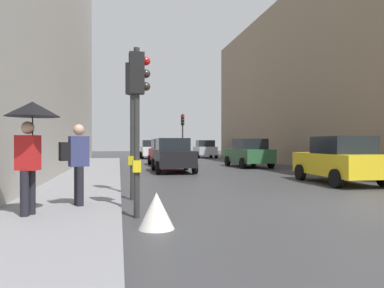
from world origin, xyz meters
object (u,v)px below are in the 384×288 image
car_green_estate (249,153)px  car_yellow_taxi (340,160)px  traffic_light_near_right (133,103)px  pedestrian_with_umbrella (31,126)px  traffic_light_near_left (138,101)px  car_silver_hatchback (205,149)px  pedestrian_with_grey_backpack (77,159)px  car_dark_suv (173,155)px  car_white_compact (151,149)px  warning_sign_triangle (156,211)px  car_red_sedan (165,152)px  traffic_light_far_median (183,128)px

car_green_estate → car_yellow_taxi: 9.66m
traffic_light_near_right → pedestrian_with_umbrella: traffic_light_near_right is taller
car_yellow_taxi → pedestrian_with_umbrella: pedestrian_with_umbrella is taller
traffic_light_near_left → pedestrian_with_umbrella: traffic_light_near_left is taller
traffic_light_near_left → car_silver_hatchback: bearing=74.5°
car_green_estate → pedestrian_with_grey_backpack: bearing=-122.5°
car_dark_suv → pedestrian_with_umbrella: pedestrian_with_umbrella is taller
car_white_compact → warning_sign_triangle: (-2.38, -29.79, -0.55)m
car_yellow_taxi → traffic_light_near_left: bearing=-146.8°
traffic_light_near_left → car_yellow_taxi: bearing=33.2°
car_red_sedan → car_dark_suv: same height
traffic_light_near_right → car_yellow_taxi: 8.35m
traffic_light_near_right → car_white_compact: size_ratio=0.89×
traffic_light_near_right → pedestrian_with_umbrella: 3.42m
car_silver_hatchback → warning_sign_triangle: car_silver_hatchback is taller
car_dark_suv → car_yellow_taxi: (5.35, -6.71, 0.00)m
car_red_sedan → warning_sign_triangle: (-2.37, -18.49, -0.55)m
car_white_compact → car_green_estate: bearing=-70.6°
traffic_light_far_median → car_yellow_taxi: size_ratio=0.92×
car_green_estate → pedestrian_with_grey_backpack: size_ratio=2.42×
pedestrian_with_umbrella → warning_sign_triangle: size_ratio=3.29×
car_white_compact → car_silver_hatchback: 5.55m
car_red_sedan → pedestrian_with_umbrella: 18.26m
traffic_light_far_median → car_dark_suv: (-2.46, -11.55, -1.83)m
car_dark_suv → pedestrian_with_umbrella: bearing=-110.1°
car_red_sedan → car_silver_hatchback: bearing=65.4°
car_white_compact → car_yellow_taxi: size_ratio=0.99×
pedestrian_with_umbrella → car_silver_hatchback: bearing=71.1°
car_white_compact → pedestrian_with_grey_backpack: (-3.94, -27.91, 0.29)m
car_silver_hatchback → pedestrian_with_grey_backpack: (-9.43, -28.64, 0.29)m
car_silver_hatchback → traffic_light_far_median: bearing=-118.3°
car_green_estate → pedestrian_with_umbrella: size_ratio=2.00×
traffic_light_far_median → pedestrian_with_grey_backpack: 23.39m
car_white_compact → warning_sign_triangle: size_ratio=6.48×
traffic_light_near_left → car_red_sedan: bearing=81.4°
traffic_light_near_left → car_dark_suv: traffic_light_near_left is taller
pedestrian_with_umbrella → warning_sign_triangle: (2.27, -0.86, -1.52)m
car_white_compact → pedestrian_with_grey_backpack: size_ratio=2.38×
car_red_sedan → pedestrian_with_grey_backpack: size_ratio=2.39×
car_yellow_taxi → car_silver_hatchback: bearing=89.0°
traffic_light_near_left → car_yellow_taxi: (7.74, 5.07, -1.51)m
car_dark_suv → pedestrian_with_umbrella: 12.81m
traffic_light_far_median → traffic_light_near_left: size_ratio=1.14×
traffic_light_far_median → car_dark_suv: bearing=-102.0°
car_red_sedan → car_dark_suv: size_ratio=1.01×
traffic_light_far_median → traffic_light_near_left: (-4.85, -23.33, -0.32)m
car_white_compact → warning_sign_triangle: bearing=-94.6°
traffic_light_near_left → pedestrian_with_grey_backpack: (-1.28, 0.81, -1.22)m
traffic_light_near_right → pedestrian_with_umbrella: bearing=-126.7°
car_yellow_taxi → pedestrian_with_umbrella: bearing=-151.5°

